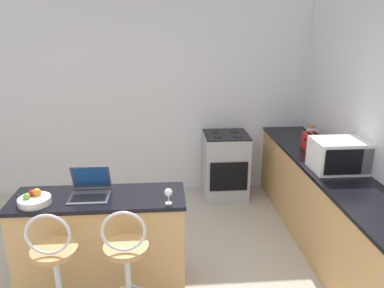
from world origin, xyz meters
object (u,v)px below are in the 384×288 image
Objects in this scene: microwave at (339,155)px; wine_glass_tall at (168,193)px; bar_stool_near at (57,274)px; toaster at (313,142)px; laptop at (90,188)px; storage_jar at (310,134)px; fruit_bowl at (34,200)px; stove_range at (225,166)px; bar_stool_far at (127,271)px.

wine_glass_tall is at bearing -160.52° from microwave.
bar_stool_near is 2.99m from toaster.
laptop is 2.76m from storage_jar.
fruit_bowl is 3.19m from storage_jar.
toaster reaches higher than fruit_bowl.
microwave is 3.94× the size of wine_glass_tall.
storage_jar is at bearing -23.77° from stove_range.
wine_glass_tall is at bearing -112.23° from stove_range.
microwave is (2.54, 0.90, 0.56)m from bar_stool_near.
bar_stool_far is at bearing -138.76° from storage_jar.
bar_stool_near is 0.52m from bar_stool_far.
microwave is 0.93m from storage_jar.
microwave reaches higher than laptop.
stove_range is (1.65, 2.26, -0.04)m from bar_stool_near.
bar_stool_near is at bearing 180.00° from bar_stool_far.
storage_jar is (0.07, 0.93, -0.05)m from microwave.
toaster is 1.38× the size of storage_jar.
stove_range is 2.17m from wine_glass_tall.
microwave is 1.73m from stove_range.
toaster reaches higher than wine_glass_tall.
toaster is at bearing 31.15° from bar_stool_near.
wine_glass_tall reaches higher than stove_range.
bar_stool_far is at bearing 0.00° from bar_stool_near.
toaster is at bearing 91.01° from microwave.
bar_stool_far is 2.57m from toaster.
bar_stool_near reaches higher than fruit_bowl.
laptop is at bearing -151.56° from storage_jar.
storage_jar is (2.09, 1.83, 0.51)m from bar_stool_far.
stove_range is at bearing 50.01° from laptop.
bar_stool_near is 0.63m from fruit_bowl.
fruit_bowl is (-0.42, -0.13, -0.03)m from laptop.
microwave is 2.02× the size of fruit_bowl.
microwave is 1.79m from wine_glass_tall.
fruit_bowl is (-1.08, 0.08, -0.06)m from wine_glass_tall.
fruit_bowl is at bearing 175.74° from wine_glass_tall.
wine_glass_tall is (-0.80, -1.95, 0.54)m from stove_range.
bar_stool_far is 2.52m from stove_range.
stove_range is at bearing 140.41° from toaster.
stove_range is (-0.88, 0.73, -0.54)m from toaster.
bar_stool_near is 3.56× the size of toaster.
laptop reaches higher than stove_range.
bar_stool_near is 1.03m from wine_glass_tall.
storage_jar is (2.84, 1.44, 0.07)m from fruit_bowl.
storage_jar reaches higher than bar_stool_far.
laptop is 0.69m from wine_glass_tall.
microwave reaches higher than fruit_bowl.
microwave is at bearing -56.62° from stove_range.
stove_range is 4.27× the size of storage_jar.
wine_glass_tall is at bearing 43.20° from bar_stool_far.
laptop is at bearing 162.17° from wine_glass_tall.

